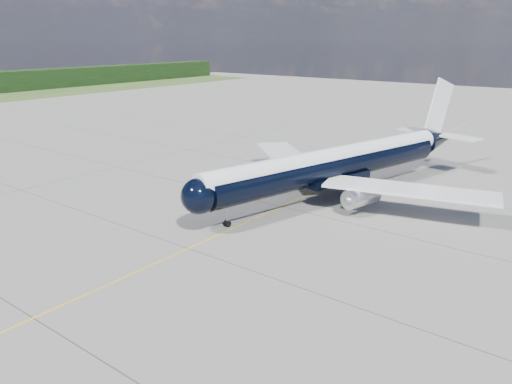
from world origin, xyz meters
TOP-DOWN VIEW (x-y plane):
  - ground at (0.00, 30.00)m, footprint 320.00×320.00m
  - taxiway_centerline at (0.00, 25.00)m, footprint 0.16×160.00m
  - main_airliner at (3.15, 32.64)m, footprint 36.56×45.20m

SIDE VIEW (x-z plane):
  - ground at x=0.00m, z-range 0.00..0.00m
  - taxiway_centerline at x=0.00m, z-range 0.00..0.01m
  - main_airliner at x=3.15m, z-range -2.51..10.72m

